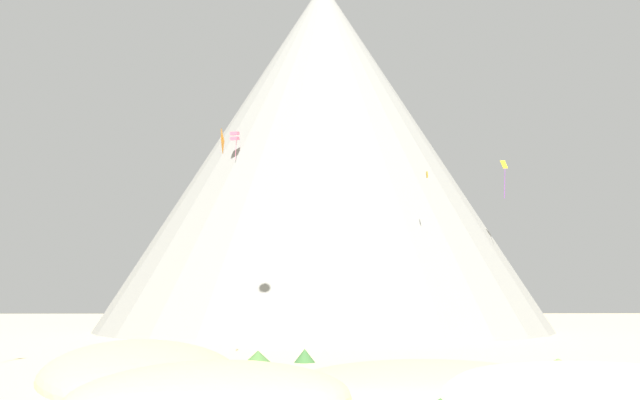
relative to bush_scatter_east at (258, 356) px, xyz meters
The scene contains 14 objects.
dune_foreground_left 10.41m from the bush_scatter_east, 133.19° to the right, with size 26.84×12.41×4.26m, color #C6B284.
dune_midground 17.30m from the bush_scatter_east, 92.76° to the right, with size 14.06×12.74×3.54m, color #C6B284.
dune_back_low 16.03m from the bush_scatter_east, 46.64° to the right, with size 16.80×14.82×2.24m, color #C6B284.
bush_scatter_east is the anchor object (origin of this frame).
bush_low_patch 3.72m from the bush_scatter_east, ahead, with size 1.67×1.67×1.05m, color #386633.
bush_ridge_crest 10.80m from the bush_scatter_east, 114.96° to the right, with size 2.37×2.37×0.71m, color #386633.
bush_near_right 22.76m from the bush_scatter_east, ahead, with size 2.19×2.19×0.59m, color #668C4C.
rock_massif 63.07m from the bush_scatter_east, 83.64° to the left, with size 91.18×91.18×65.75m.
kite_gold_mid 36.97m from the bush_scatter_east, 51.38° to the left, with size 0.13×0.94×0.96m.
kite_yellow_mid 53.08m from the bush_scatter_east, 46.19° to the left, with size 1.12×0.73×5.74m.
kite_orange_mid 17.24m from the bush_scatter_east, 127.98° to the right, with size 0.44×2.06×2.05m.
kite_violet_low 37.51m from the bush_scatter_east, 89.39° to the left, with size 0.64×1.68×4.44m.
kite_teal_mid 36.63m from the bush_scatter_east, 68.75° to the left, with size 1.97×1.94×1.53m.
kite_rainbow_high 46.56m from the bush_scatter_east, 100.73° to the left, with size 1.37×1.44×4.43m.
Camera 1 is at (-2.78, -24.28, 4.77)m, focal length 32.21 mm.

